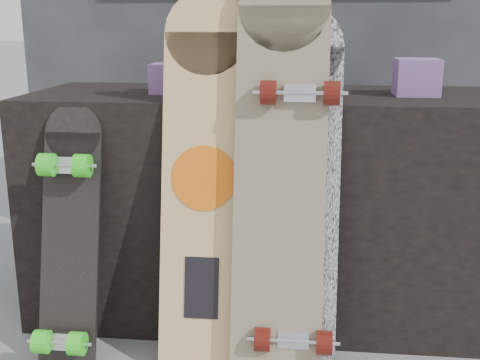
# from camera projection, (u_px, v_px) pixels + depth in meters

# --- Properties ---
(vendor_table) EXTENTS (1.60, 0.60, 0.80)m
(vendor_table) POSITION_uv_depth(u_px,v_px,m) (261.00, 204.00, 2.17)
(vendor_table) COLOR black
(vendor_table) RESTS_ON ground
(booth) EXTENTS (2.40, 0.22, 2.20)m
(booth) POSITION_uv_depth(u_px,v_px,m) (276.00, 7.00, 2.81)
(booth) COLOR #2E2E33
(booth) RESTS_ON ground
(merch_box_purple) EXTENTS (0.18, 0.12, 0.10)m
(merch_box_purple) POSITION_uv_depth(u_px,v_px,m) (178.00, 79.00, 2.05)
(merch_box_purple) COLOR #5F3770
(merch_box_purple) RESTS_ON vendor_table
(merch_box_small) EXTENTS (0.14, 0.14, 0.12)m
(merch_box_small) POSITION_uv_depth(u_px,v_px,m) (417.00, 77.00, 1.99)
(merch_box_small) COLOR #5F3770
(merch_box_small) RESTS_ON vendor_table
(merch_box_flat) EXTENTS (0.22, 0.10, 0.06)m
(merch_box_flat) POSITION_uv_depth(u_px,v_px,m) (230.00, 80.00, 2.21)
(merch_box_flat) COLOR #D1B78C
(merch_box_flat) RESTS_ON vendor_table
(longboard_geisha) EXTENTS (0.26, 0.27, 1.14)m
(longboard_geisha) POSITION_uv_depth(u_px,v_px,m) (204.00, 172.00, 1.80)
(longboard_geisha) COLOR beige
(longboard_geisha) RESTS_ON ground
(longboard_celtic) EXTENTS (0.27, 0.29, 1.22)m
(longboard_celtic) POSITION_uv_depth(u_px,v_px,m) (280.00, 162.00, 1.73)
(longboard_celtic) COLOR #CEB68C
(longboard_celtic) RESTS_ON ground
(longboard_cascadia) EXTENTS (0.25, 0.30, 1.09)m
(longboard_cascadia) POSITION_uv_depth(u_px,v_px,m) (297.00, 189.00, 1.75)
(longboard_cascadia) COLOR white
(longboard_cascadia) RESTS_ON ground
(skateboard_dark) EXTENTS (0.18, 0.29, 0.80)m
(skateboard_dark) POSITION_uv_depth(u_px,v_px,m) (68.00, 237.00, 1.83)
(skateboard_dark) COLOR black
(skateboard_dark) RESTS_ON ground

